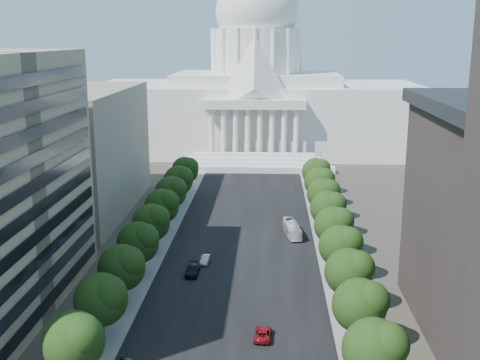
% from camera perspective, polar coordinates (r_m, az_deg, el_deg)
% --- Properties ---
extents(road_asphalt, '(30.00, 260.00, 0.01)m').
position_cam_1_polar(road_asphalt, '(137.69, 0.50, -4.37)').
color(road_asphalt, black).
rests_on(road_asphalt, ground).
extents(sidewalk_left, '(8.00, 260.00, 0.02)m').
position_cam_1_polar(sidewalk_left, '(139.75, -7.33, -4.21)').
color(sidewalk_left, gray).
rests_on(sidewalk_left, ground).
extents(sidewalk_right, '(8.00, 260.00, 0.02)m').
position_cam_1_polar(sidewalk_right, '(138.24, 8.41, -4.45)').
color(sidewalk_right, gray).
rests_on(sidewalk_right, ground).
extents(capitol, '(120.00, 56.00, 73.00)m').
position_cam_1_polar(capitol, '(227.02, 1.54, 7.84)').
color(capitol, white).
rests_on(capitol, ground).
extents(office_block_left_far, '(38.00, 52.00, 30.00)m').
position_cam_1_polar(office_block_left_far, '(153.21, -17.59, 2.61)').
color(office_block_left_far, gray).
rests_on(office_block_left_far, ground).
extents(tree_l_b, '(7.79, 7.60, 9.97)m').
position_cam_1_polar(tree_l_b, '(77.49, -15.33, -14.47)').
color(tree_l_b, '#33261C').
rests_on(tree_l_b, ground).
extents(tree_l_c, '(7.79, 7.60, 9.97)m').
position_cam_1_polar(tree_l_c, '(87.77, -12.88, -10.89)').
color(tree_l_c, '#33261C').
rests_on(tree_l_c, ground).
extents(tree_l_d, '(7.79, 7.60, 9.97)m').
position_cam_1_polar(tree_l_d, '(98.44, -11.00, -8.06)').
color(tree_l_d, '#33261C').
rests_on(tree_l_d, ground).
extents(tree_l_e, '(7.79, 7.60, 9.97)m').
position_cam_1_polar(tree_l_e, '(109.39, -9.52, -5.78)').
color(tree_l_e, '#33261C').
rests_on(tree_l_e, ground).
extents(tree_l_f, '(7.79, 7.60, 9.97)m').
position_cam_1_polar(tree_l_f, '(120.54, -8.31, -3.91)').
color(tree_l_f, '#33261C').
rests_on(tree_l_f, ground).
extents(tree_l_g, '(7.79, 7.60, 9.97)m').
position_cam_1_polar(tree_l_g, '(131.83, -7.31, -2.37)').
color(tree_l_g, '#33261C').
rests_on(tree_l_g, ground).
extents(tree_l_h, '(7.79, 7.60, 9.97)m').
position_cam_1_polar(tree_l_h, '(143.24, -6.48, -1.06)').
color(tree_l_h, '#33261C').
rests_on(tree_l_h, ground).
extents(tree_l_i, '(7.79, 7.60, 9.97)m').
position_cam_1_polar(tree_l_i, '(154.74, -5.76, 0.05)').
color(tree_l_i, '#33261C').
rests_on(tree_l_i, ground).
extents(tree_l_j, '(7.79, 7.60, 9.97)m').
position_cam_1_polar(tree_l_j, '(166.32, -5.15, 1.00)').
color(tree_l_j, '#33261C').
rests_on(tree_l_j, ground).
extents(tree_r_b, '(7.79, 7.60, 9.97)m').
position_cam_1_polar(tree_r_b, '(75.05, 12.87, -15.29)').
color(tree_r_b, '#33261C').
rests_on(tree_r_b, ground).
extents(tree_r_c, '(7.79, 7.60, 9.97)m').
position_cam_1_polar(tree_r_c, '(85.63, 11.50, -11.46)').
color(tree_r_c, '#33261C').
rests_on(tree_r_c, ground).
extents(tree_r_d, '(7.79, 7.60, 9.97)m').
position_cam_1_polar(tree_r_d, '(96.53, 10.47, -8.47)').
color(tree_r_d, '#33261C').
rests_on(tree_r_d, ground).
extents(tree_r_e, '(7.79, 7.60, 9.97)m').
position_cam_1_polar(tree_r_e, '(107.67, 9.66, -6.10)').
color(tree_r_e, '#33261C').
rests_on(tree_r_e, ground).
extents(tree_r_f, '(7.79, 7.60, 9.97)m').
position_cam_1_polar(tree_r_f, '(118.98, 9.00, -4.17)').
color(tree_r_f, '#33261C').
rests_on(tree_r_f, ground).
extents(tree_r_g, '(7.79, 7.60, 9.97)m').
position_cam_1_polar(tree_r_g, '(130.41, 8.47, -2.58)').
color(tree_r_g, '#33261C').
rests_on(tree_r_g, ground).
extents(tree_r_h, '(7.79, 7.60, 9.97)m').
position_cam_1_polar(tree_r_h, '(141.94, 8.02, -1.25)').
color(tree_r_h, '#33261C').
rests_on(tree_r_h, ground).
extents(tree_r_i, '(7.79, 7.60, 9.97)m').
position_cam_1_polar(tree_r_i, '(153.54, 7.64, -0.11)').
color(tree_r_i, '#33261C').
rests_on(tree_r_i, ground).
extents(tree_r_j, '(7.79, 7.60, 9.97)m').
position_cam_1_polar(tree_r_j, '(165.19, 7.31, 0.86)').
color(tree_r_j, '#33261C').
rests_on(tree_r_j, ground).
extents(streetlight_b, '(2.61, 0.44, 9.00)m').
position_cam_1_polar(streetlight_b, '(85.42, 12.62, -12.05)').
color(streetlight_b, gray).
rests_on(streetlight_b, ground).
extents(streetlight_c, '(2.61, 0.44, 9.00)m').
position_cam_1_polar(streetlight_c, '(108.26, 10.46, -6.38)').
color(streetlight_c, gray).
rests_on(streetlight_c, ground).
extents(streetlight_d, '(2.61, 0.44, 9.00)m').
position_cam_1_polar(streetlight_d, '(131.89, 9.09, -2.71)').
color(streetlight_d, gray).
rests_on(streetlight_d, ground).
extents(streetlight_e, '(2.61, 0.44, 9.00)m').
position_cam_1_polar(streetlight_e, '(155.95, 8.14, -0.16)').
color(streetlight_e, gray).
rests_on(streetlight_e, ground).
extents(streetlight_f, '(2.61, 0.44, 9.00)m').
position_cam_1_polar(streetlight_f, '(180.26, 7.45, 1.71)').
color(streetlight_f, gray).
rests_on(streetlight_f, ground).
extents(car_silver, '(1.87, 4.43, 1.42)m').
position_cam_1_polar(car_silver, '(115.72, -3.30, -7.55)').
color(car_silver, '#A0A3A7').
rests_on(car_silver, ground).
extents(car_red, '(2.67, 5.24, 1.42)m').
position_cam_1_polar(car_red, '(88.81, 2.18, -14.35)').
color(car_red, maroon).
rests_on(car_red, ground).
extents(car_dark_b, '(2.31, 5.64, 1.63)m').
position_cam_1_polar(car_dark_b, '(110.61, -4.52, -8.52)').
color(car_dark_b, black).
rests_on(car_dark_b, ground).
extents(city_bus, '(3.93, 10.85, 2.96)m').
position_cam_1_polar(city_bus, '(131.25, 4.98, -4.65)').
color(city_bus, silver).
rests_on(city_bus, ground).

